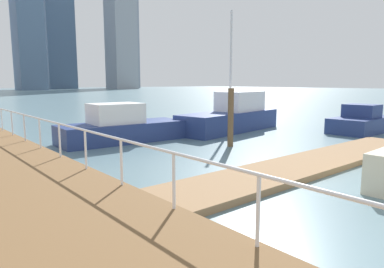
{
  "coord_description": "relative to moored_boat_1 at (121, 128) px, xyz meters",
  "views": [
    {
      "loc": [
        -6.87,
        0.28,
        2.72
      ],
      "look_at": [
        -1.42,
        6.78,
        1.45
      ],
      "focal_mm": 32.67,
      "sensor_mm": 36.0,
      "label": 1
    }
  ],
  "objects": [
    {
      "name": "floating_dock",
      "position": [
        2.32,
        -8.22,
        -0.56
      ],
      "size": [
        13.34,
        2.0,
        0.18
      ],
      "primitive_type": "cube",
      "color": "#93704C",
      "rests_on": "ground_plane"
    },
    {
      "name": "skyline_tower_5",
      "position": [
        43.17,
        127.96,
        26.34
      ],
      "size": [
        11.35,
        7.88,
        53.98
      ],
      "primitive_type": "cube",
      "rotation": [
        0.0,
        0.0,
        -0.06
      ],
      "color": "slate",
      "rests_on": "ground_plane"
    },
    {
      "name": "moored_boat_3",
      "position": [
        11.67,
        -5.7,
        -0.11
      ],
      "size": [
        4.63,
        2.17,
        1.53
      ],
      "color": "navy",
      "rests_on": "ground_plane"
    },
    {
      "name": "skyline_tower_7",
      "position": [
        72.14,
        128.32,
        27.54
      ],
      "size": [
        8.93,
        12.48,
        56.38
      ],
      "primitive_type": "cube",
      "rotation": [
        0.0,
        0.0,
        0.05
      ],
      "color": "gray",
      "rests_on": "ground_plane"
    },
    {
      "name": "skyline_tower_4",
      "position": [
        27.61,
        113.74,
        18.09
      ],
      "size": [
        9.23,
        13.57,
        37.48
      ],
      "primitive_type": "cube",
      "rotation": [
        0.0,
        0.0,
        -0.08
      ],
      "color": "slate",
      "rests_on": "ground_plane"
    },
    {
      "name": "ground_plane",
      "position": [
        -0.85,
        5.47,
        -0.65
      ],
      "size": [
        300.0,
        300.0,
        0.0
      ],
      "primitive_type": "plane",
      "color": "slate"
    },
    {
      "name": "moored_boat_4",
      "position": [
        6.59,
        -0.73,
        0.17
      ],
      "size": [
        7.29,
        3.2,
        6.52
      ],
      "color": "navy",
      "rests_on": "ground_plane"
    },
    {
      "name": "dock_piling_2",
      "position": [
        2.96,
        -4.06,
        0.58
      ],
      "size": [
        0.25,
        0.25,
        2.46
      ],
      "primitive_type": "cylinder",
      "color": "brown",
      "rests_on": "ground_plane"
    },
    {
      "name": "moored_boat_1",
      "position": [
        0.0,
        0.0,
        0.0
      ],
      "size": [
        5.88,
        2.35,
        1.77
      ],
      "color": "navy",
      "rests_on": "ground_plane"
    },
    {
      "name": "boardwalk_railing",
      "position": [
        -4.0,
        -4.39,
        0.61
      ],
      "size": [
        0.06,
        29.49,
        1.08
      ],
      "color": "white",
      "rests_on": "boardwalk"
    }
  ]
}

